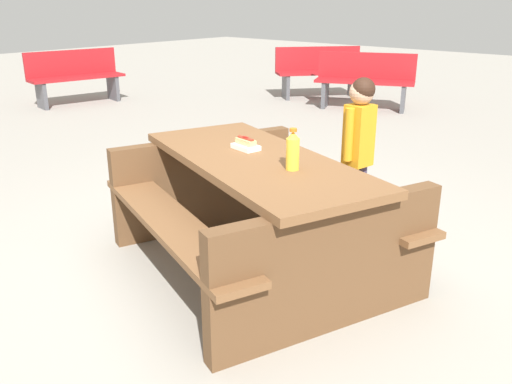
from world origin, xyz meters
TOP-DOWN VIEW (x-y plane):
  - ground_plane at (0.00, 0.00)m, footprint 30.00×30.00m
  - picnic_table at (0.00, 0.00)m, footprint 2.16×1.92m
  - soda_bottle at (-0.32, 0.05)m, footprint 0.08×0.08m
  - hotdog_tray at (0.17, -0.09)m, footprint 0.20×0.14m
  - child_in_coat at (-0.16, -0.93)m, footprint 0.19×0.28m
  - park_bench_near at (3.39, -5.48)m, footprint 1.25×1.42m
  - park_bench_mid at (2.26, -5.10)m, footprint 1.53×0.98m
  - park_bench_far at (6.00, -2.36)m, footprint 0.64×1.55m

SIDE VIEW (x-z plane):
  - ground_plane at x=0.00m, z-range 0.00..0.00m
  - picnic_table at x=0.00m, z-range 0.07..0.82m
  - park_bench_near at x=3.39m, z-range 0.02..0.87m
  - park_bench_mid at x=2.26m, z-range 0.02..0.87m
  - park_bench_far at x=6.00m, z-range 0.02..0.87m
  - child_in_coat at x=-0.16m, z-range 0.16..1.31m
  - hotdog_tray at x=0.17m, z-range 0.74..0.82m
  - soda_bottle at x=-0.32m, z-range 0.74..0.98m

